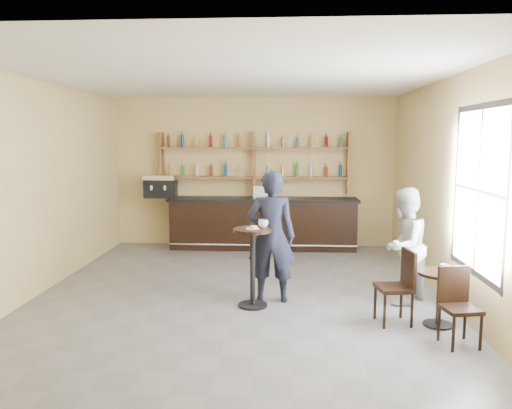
# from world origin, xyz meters

# --- Properties ---
(floor) EXTENTS (7.00, 7.00, 0.00)m
(floor) POSITION_xyz_m (0.00, 0.00, 0.00)
(floor) COLOR #5E5F63
(floor) RESTS_ON ground
(ceiling) EXTENTS (7.00, 7.00, 0.00)m
(ceiling) POSITION_xyz_m (0.00, 0.00, 3.20)
(ceiling) COLOR white
(ceiling) RESTS_ON wall_back
(wall_back) EXTENTS (7.00, 0.00, 7.00)m
(wall_back) POSITION_xyz_m (0.00, 3.50, 1.60)
(wall_back) COLOR tan
(wall_back) RESTS_ON floor
(wall_front) EXTENTS (7.00, 0.00, 7.00)m
(wall_front) POSITION_xyz_m (0.00, -3.50, 1.60)
(wall_front) COLOR tan
(wall_front) RESTS_ON floor
(wall_left) EXTENTS (0.00, 7.00, 7.00)m
(wall_left) POSITION_xyz_m (-3.00, 0.00, 1.60)
(wall_left) COLOR tan
(wall_left) RESTS_ON floor
(wall_right) EXTENTS (0.00, 7.00, 7.00)m
(wall_right) POSITION_xyz_m (3.00, 0.00, 1.60)
(wall_right) COLOR tan
(wall_right) RESTS_ON floor
(window_pane) EXTENTS (0.00, 2.00, 2.00)m
(window_pane) POSITION_xyz_m (2.99, -1.20, 1.70)
(window_pane) COLOR white
(window_pane) RESTS_ON wall_right
(window_frame) EXTENTS (0.04, 1.70, 2.10)m
(window_frame) POSITION_xyz_m (2.99, -1.20, 1.70)
(window_frame) COLOR black
(window_frame) RESTS_ON wall_right
(shelf_unit) EXTENTS (4.00, 0.26, 1.40)m
(shelf_unit) POSITION_xyz_m (0.00, 3.37, 1.81)
(shelf_unit) COLOR brown
(shelf_unit) RESTS_ON wall_back
(liquor_bottles) EXTENTS (3.68, 0.10, 1.00)m
(liquor_bottles) POSITION_xyz_m (0.00, 3.37, 1.98)
(liquor_bottles) COLOR #8C5919
(liquor_bottles) RESTS_ON shelf_unit
(bar_counter) EXTENTS (3.98, 0.78, 1.08)m
(bar_counter) POSITION_xyz_m (0.21, 3.15, 0.54)
(bar_counter) COLOR black
(bar_counter) RESTS_ON floor
(espresso_machine) EXTENTS (0.70, 0.48, 0.48)m
(espresso_machine) POSITION_xyz_m (-1.98, 3.15, 1.31)
(espresso_machine) COLOR black
(espresso_machine) RESTS_ON bar_counter
(pastry_case) EXTENTS (0.46, 0.38, 0.27)m
(pastry_case) POSITION_xyz_m (0.23, 3.15, 1.21)
(pastry_case) COLOR silver
(pastry_case) RESTS_ON bar_counter
(pedestal_table) EXTENTS (0.59, 0.59, 1.10)m
(pedestal_table) POSITION_xyz_m (0.24, -0.59, 0.55)
(pedestal_table) COLOR black
(pedestal_table) RESTS_ON floor
(napkin) EXTENTS (0.20, 0.20, 0.00)m
(napkin) POSITION_xyz_m (0.24, -0.59, 1.10)
(napkin) COLOR white
(napkin) RESTS_ON pedestal_table
(donut) EXTENTS (0.13, 0.13, 0.04)m
(donut) POSITION_xyz_m (0.25, -0.60, 1.12)
(donut) COLOR #B97F43
(donut) RESTS_ON napkin
(cup_pedestal) EXTENTS (0.18, 0.18, 0.11)m
(cup_pedestal) POSITION_xyz_m (0.38, -0.49, 1.15)
(cup_pedestal) COLOR white
(cup_pedestal) RESTS_ON pedestal_table
(man_main) EXTENTS (0.70, 0.47, 1.88)m
(man_main) POSITION_xyz_m (0.48, -0.32, 0.94)
(man_main) COLOR black
(man_main) RESTS_ON floor
(cafe_table) EXTENTS (0.61, 0.61, 0.69)m
(cafe_table) POSITION_xyz_m (2.60, -1.18, 0.35)
(cafe_table) COLOR black
(cafe_table) RESTS_ON floor
(cup_cafe) EXTENTS (0.13, 0.13, 0.10)m
(cup_cafe) POSITION_xyz_m (2.65, -1.18, 0.74)
(cup_cafe) COLOR white
(cup_cafe) RESTS_ON cafe_table
(chair_west) EXTENTS (0.47, 0.47, 0.94)m
(chair_west) POSITION_xyz_m (2.05, -1.13, 0.47)
(chair_west) COLOR black
(chair_west) RESTS_ON floor
(chair_south) EXTENTS (0.45, 0.45, 0.88)m
(chair_south) POSITION_xyz_m (2.65, -1.78, 0.44)
(chair_south) COLOR black
(chair_south) RESTS_ON floor
(patron_second) EXTENTS (0.98, 1.02, 1.65)m
(patron_second) POSITION_xyz_m (2.35, -0.31, 0.82)
(patron_second) COLOR #9D9DA2
(patron_second) RESTS_ON floor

